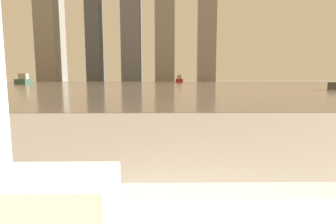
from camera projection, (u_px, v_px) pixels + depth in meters
towel_stack at (50, 200)px, 0.61m from camera, size 0.30×0.20×0.12m
harbor_water at (164, 83)px, 61.37m from camera, size 180.00×110.00×0.01m
harbor_boat_0 at (24, 80)px, 47.60m from camera, size 2.85×5.34×1.90m
harbor_boat_1 at (180, 80)px, 73.90m from camera, size 2.57×5.82×2.11m
harbor_boat_4 at (22, 81)px, 72.17m from camera, size 2.51×3.30×1.19m
skyline_tower_0 at (49, 3)px, 112.09m from camera, size 8.30×13.47×66.73m
skyline_tower_2 at (132, 35)px, 114.24m from camera, size 7.92×11.65×40.19m
skyline_tower_3 at (165, 25)px, 113.94m from camera, size 8.39×9.15×48.35m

